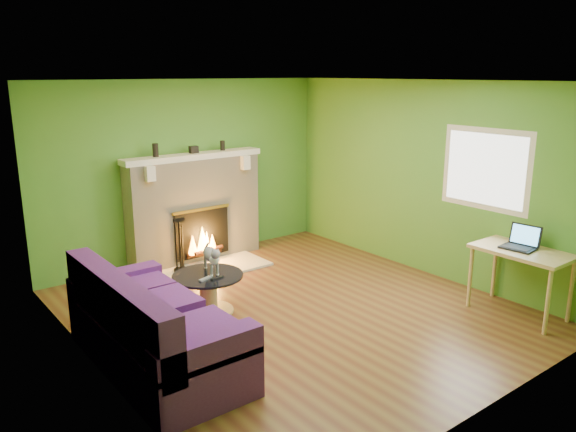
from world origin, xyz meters
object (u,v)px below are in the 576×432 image
Objects in this scene: desk at (522,258)px; cat at (211,258)px; sofa at (150,330)px; coffee_table at (208,291)px.

desk is 3.51m from cat.
sofa is 4.09m from desk.
cat reaches higher than desk.
cat is (1.13, 0.80, 0.26)m from sofa.
coffee_table is at bearing 141.28° from desk.
sofa reaches higher than cat.
desk is (2.76, -2.21, 0.41)m from coffee_table.
coffee_table is 3.56m from desk.
coffee_table is 1.47× the size of cat.
desk is at bearing -21.01° from sofa.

